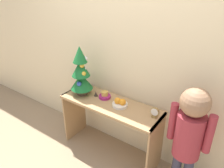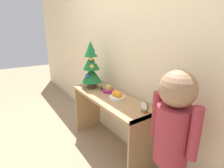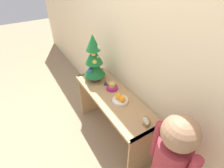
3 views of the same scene
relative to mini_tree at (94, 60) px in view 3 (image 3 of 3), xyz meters
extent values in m
plane|color=#997F60|center=(0.39, -0.18, -0.97)|extent=(12.00, 12.00, 0.00)
cube|color=beige|center=(0.39, 0.27, 0.28)|extent=(7.00, 0.05, 2.50)
cube|color=tan|center=(0.39, 0.02, -0.30)|extent=(1.17, 0.41, 0.03)
cube|color=tan|center=(-0.18, 0.02, -0.63)|extent=(0.02, 0.38, 0.69)
cube|color=tan|center=(0.96, 0.02, -0.63)|extent=(0.02, 0.38, 0.69)
cylinder|color=#4C3828|center=(0.00, 0.00, -0.26)|extent=(0.12, 0.12, 0.05)
cylinder|color=brown|center=(0.00, 0.00, -0.21)|extent=(0.02, 0.02, 0.04)
cone|color=#19662D|center=(0.00, 0.00, -0.11)|extent=(0.26, 0.26, 0.19)
cone|color=#19662D|center=(0.00, 0.00, 0.05)|extent=(0.21, 0.21, 0.19)
cone|color=#19662D|center=(0.00, 0.00, 0.22)|extent=(0.16, 0.16, 0.19)
sphere|color=gold|center=(0.06, -0.02, 0.01)|extent=(0.05, 0.05, 0.05)
sphere|color=#2D4CA8|center=(0.02, -0.07, -0.11)|extent=(0.05, 0.05, 0.05)
sphere|color=gold|center=(0.04, -0.02, 0.10)|extent=(0.05, 0.05, 0.05)
sphere|color=#2D4CA8|center=(0.03, -0.02, 0.15)|extent=(0.04, 0.04, 0.04)
sphere|color=silver|center=(0.03, 0.05, 0.15)|extent=(0.06, 0.06, 0.06)
sphere|color=silver|center=(0.03, 0.02, 0.04)|extent=(0.04, 0.04, 0.04)
cylinder|color=silver|center=(0.51, 0.04, -0.26)|extent=(0.17, 0.17, 0.03)
sphere|color=orange|center=(0.54, 0.04, -0.22)|extent=(0.07, 0.07, 0.07)
sphere|color=orange|center=(0.48, 0.03, -0.22)|extent=(0.07, 0.07, 0.07)
cylinder|color=#9E2366|center=(0.27, 0.08, -0.26)|extent=(0.13, 0.13, 0.03)
cylinder|color=gold|center=(0.27, 0.08, -0.22)|extent=(0.08, 0.08, 0.05)
cube|color=olive|center=(0.90, 0.06, -0.27)|extent=(0.05, 0.04, 0.02)
cylinder|color=olive|center=(0.90, 0.06, -0.21)|extent=(0.09, 0.02, 0.09)
cylinder|color=white|center=(0.90, 0.05, -0.21)|extent=(0.08, 0.00, 0.08)
cone|color=#382D23|center=(0.16, 0.06, -0.25)|extent=(0.05, 0.05, 0.06)
cylinder|color=#992D38|center=(1.27, -0.02, -0.28)|extent=(0.25, 0.25, 0.43)
sphere|color=#997051|center=(1.27, -0.02, 0.07)|extent=(0.25, 0.25, 0.25)
cylinder|color=#992D38|center=(1.11, -0.02, -0.19)|extent=(0.07, 0.07, 0.37)
camera|label=1|loc=(1.59, -1.65, 1.00)|focal=35.00mm
camera|label=2|loc=(1.93, -0.98, 0.44)|focal=28.00mm
camera|label=3|loc=(1.65, -0.76, 0.97)|focal=28.00mm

